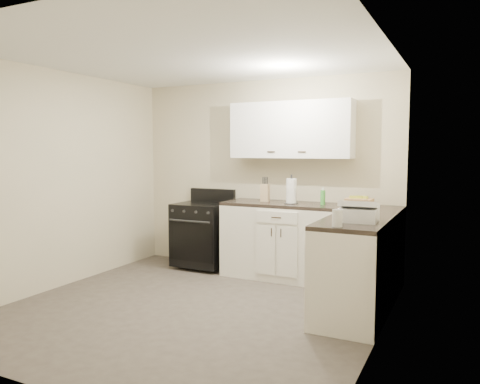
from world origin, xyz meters
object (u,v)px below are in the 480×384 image
at_px(paper_towel, 291,191).
at_px(stove, 202,234).
at_px(wicker_basket, 359,203).
at_px(countertop_grill, 359,215).
at_px(knife_block, 265,193).

bearing_deg(paper_towel, stove, 178.98).
height_order(paper_towel, wicker_basket, paper_towel).
xyz_separation_m(wicker_basket, countertop_grill, (0.22, -1.07, 0.01)).
bearing_deg(stove, countertop_grill, -25.29).
bearing_deg(paper_towel, knife_block, 167.33).
bearing_deg(countertop_grill, stove, 151.52).
relative_size(knife_block, wicker_basket, 0.74).
relative_size(paper_towel, countertop_grill, 0.90).
bearing_deg(countertop_grill, wicker_basket, 98.46).
xyz_separation_m(knife_block, wicker_basket, (1.20, -0.09, -0.06)).
distance_m(wicker_basket, countertop_grill, 1.09).
height_order(stove, knife_block, knife_block).
distance_m(stove, countertop_grill, 2.62).
bearing_deg(knife_block, countertop_grill, -44.57).
height_order(stove, countertop_grill, countertop_grill).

